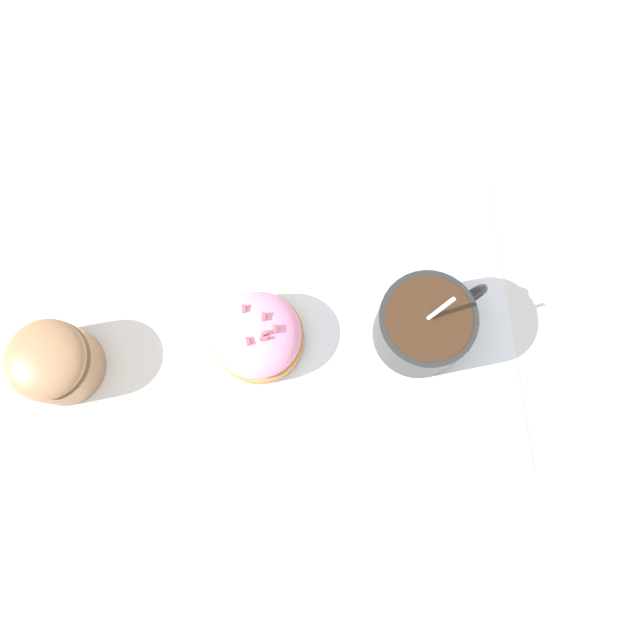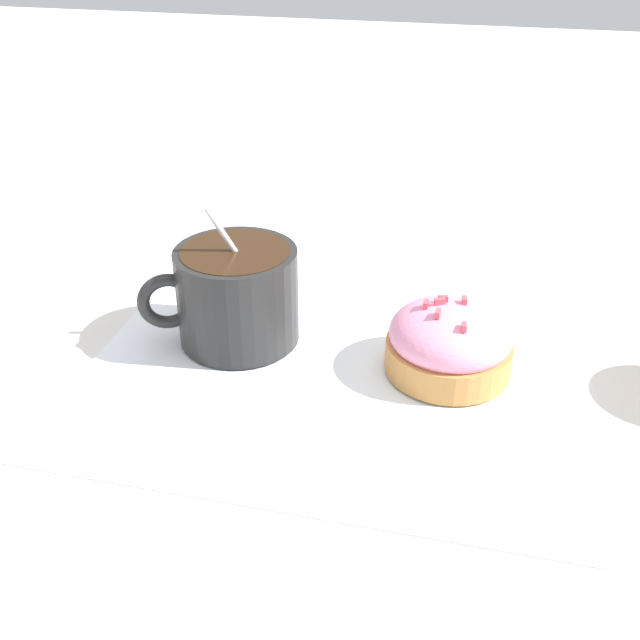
% 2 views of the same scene
% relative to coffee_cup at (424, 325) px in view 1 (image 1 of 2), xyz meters
% --- Properties ---
extents(ground_plane, '(3.00, 3.00, 0.00)m').
position_rel_coffee_cup_xyz_m(ground_plane, '(0.08, -0.01, -0.04)').
color(ground_plane, silver).
extents(paper_napkin, '(0.34, 0.31, 0.00)m').
position_rel_coffee_cup_xyz_m(paper_napkin, '(0.08, -0.01, -0.04)').
color(paper_napkin, white).
rests_on(paper_napkin, ground_plane).
extents(coffee_cup, '(0.11, 0.09, 0.10)m').
position_rel_coffee_cup_xyz_m(coffee_cup, '(0.00, 0.00, 0.00)').
color(coffee_cup, black).
rests_on(coffee_cup, paper_napkin).
extents(frosted_pastry, '(0.09, 0.09, 0.05)m').
position_rel_coffee_cup_xyz_m(frosted_pastry, '(0.15, -0.00, -0.02)').
color(frosted_pastry, '#C18442').
rests_on(frosted_pastry, paper_napkin).
extents(sugar_bowl, '(0.08, 0.08, 0.06)m').
position_rel_coffee_cup_xyz_m(sugar_bowl, '(0.34, 0.01, -0.01)').
color(sugar_bowl, '#99704C').
rests_on(sugar_bowl, ground_plane).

